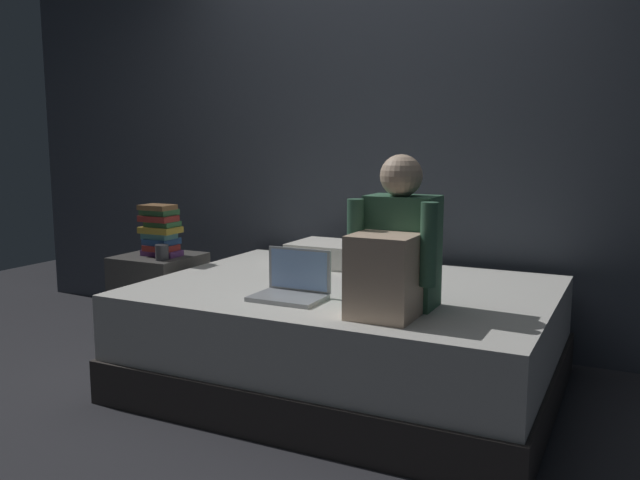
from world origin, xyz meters
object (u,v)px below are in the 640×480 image
Objects in this scene: bed at (348,337)px; person_sitting at (395,252)px; pillow at (341,254)px; book_stack at (160,230)px; laptop at (292,286)px; mug at (162,252)px; nightstand at (160,300)px.

person_sitting is (0.37, -0.36, 0.52)m from bed.
pillow is at bearing 118.90° from bed.
bed is 6.52× the size of book_stack.
person_sitting is at bearing 0.21° from laptop.
laptop is 1.24m from book_stack.
book_stack is at bearing 132.33° from mug.
laptop is (-0.12, -0.36, 0.32)m from bed.
person_sitting is 2.14× the size of book_stack.
laptop is 3.56× the size of mug.
mug is at bearing 161.14° from laptop.
mug is (0.10, -0.11, -0.11)m from book_stack.
bed is at bearing -61.10° from pillow.
bed is at bearing 0.16° from mug.
laptop is (-0.49, -0.00, -0.20)m from person_sitting.
pillow is (-0.25, 0.45, 0.33)m from bed.
person_sitting is 1.17× the size of pillow.
bed is 0.73m from person_sitting.
nightstand is 0.85× the size of person_sitting.
mug is at bearing -47.67° from book_stack.
bed is 3.57× the size of pillow.
nightstand is 1.31m from laptop.
bed is 22.22× the size of mug.
bed is 3.60× the size of nightstand.
laptop is (1.18, -0.48, 0.30)m from nightstand.
pillow is at bearing 26.19° from mug.
book_stack is at bearing 175.36° from bed.
nightstand is 0.99× the size of pillow.
mug is at bearing 166.95° from person_sitting.
person_sitting is at bearing -52.66° from pillow.
mug is at bearing -179.84° from bed.
book_stack is (-1.27, 0.10, 0.45)m from bed.
book_stack is 3.41× the size of mug.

